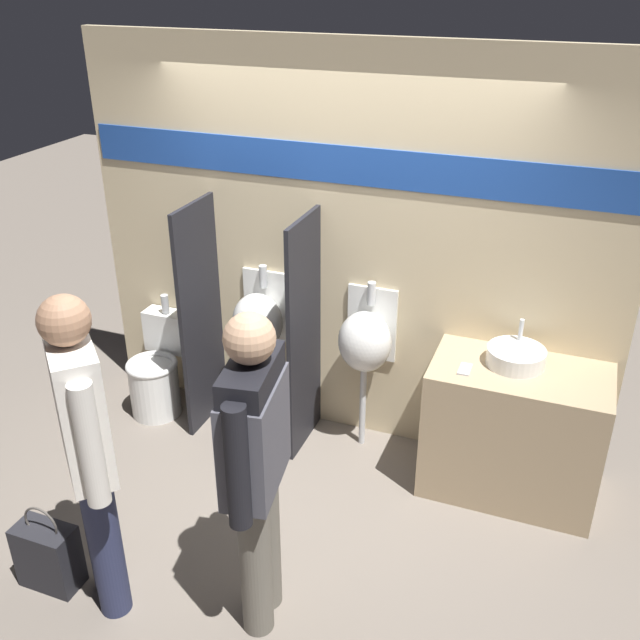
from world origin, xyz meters
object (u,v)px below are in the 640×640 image
at_px(cell_phone, 465,369).
at_px(person_with_lanyard, 87,447).
at_px(sink_basin, 516,356).
at_px(person_in_vest, 255,456).
at_px(toilet, 158,373).
at_px(urinal_near_counter, 258,322).
at_px(urinal_far, 365,341).
at_px(shopping_bag, 48,555).

relative_size(cell_phone, person_with_lanyard, 0.08).
xyz_separation_m(sink_basin, person_in_vest, (-1.00, -1.53, 0.08)).
xyz_separation_m(toilet, person_with_lanyard, (0.74, -1.66, 0.68)).
relative_size(cell_phone, urinal_near_counter, 0.12).
relative_size(urinal_near_counter, urinal_far, 1.00).
bearing_deg(urinal_far, cell_phone, -20.24).
distance_m(urinal_near_counter, shopping_bag, 1.99).
xyz_separation_m(sink_basin, cell_phone, (-0.27, -0.18, -0.05)).
bearing_deg(urinal_near_counter, shopping_bag, -102.48).
height_order(person_with_lanyard, shopping_bag, person_with_lanyard).
bearing_deg(urinal_near_counter, cell_phone, -9.90).
bearing_deg(toilet, cell_phone, -2.90).
height_order(person_in_vest, shopping_bag, person_in_vest).
distance_m(urinal_far, person_in_vest, 1.63).
bearing_deg(person_with_lanyard, sink_basin, -92.22).
bearing_deg(person_in_vest, urinal_near_counter, 15.75).
height_order(toilet, person_with_lanyard, person_with_lanyard).
bearing_deg(shopping_bag, person_in_vest, 11.26).
distance_m(person_in_vest, person_with_lanyard, 0.83).
bearing_deg(toilet, person_in_vest, -43.47).
height_order(urinal_far, person_in_vest, person_in_vest).
bearing_deg(urinal_far, urinal_near_counter, 180.00).
bearing_deg(sink_basin, shopping_bag, -140.91).
bearing_deg(shopping_bag, toilet, 102.53).
bearing_deg(shopping_bag, urinal_near_counter, 77.52).
relative_size(cell_phone, urinal_far, 0.12).
bearing_deg(shopping_bag, person_with_lanyard, 6.50).
bearing_deg(cell_phone, shopping_bag, -140.18).
bearing_deg(sink_basin, toilet, -178.59).
xyz_separation_m(person_in_vest, person_with_lanyard, (-0.81, -0.19, -0.03)).
bearing_deg(person_in_vest, shopping_bag, 91.72).
relative_size(toilet, person_with_lanyard, 0.49).
relative_size(cell_phone, toilet, 0.16).
xyz_separation_m(cell_phone, urinal_far, (-0.71, 0.26, -0.08)).
bearing_deg(sink_basin, cell_phone, -146.55).
height_order(cell_phone, urinal_far, urinal_far).
bearing_deg(urinal_near_counter, urinal_far, 0.00).
bearing_deg(urinal_far, sink_basin, -4.81).
bearing_deg(person_in_vest, cell_phone, -37.93).
height_order(sink_basin, urinal_near_counter, urinal_near_counter).
distance_m(toilet, person_with_lanyard, 1.94).
relative_size(sink_basin, urinal_far, 0.29).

